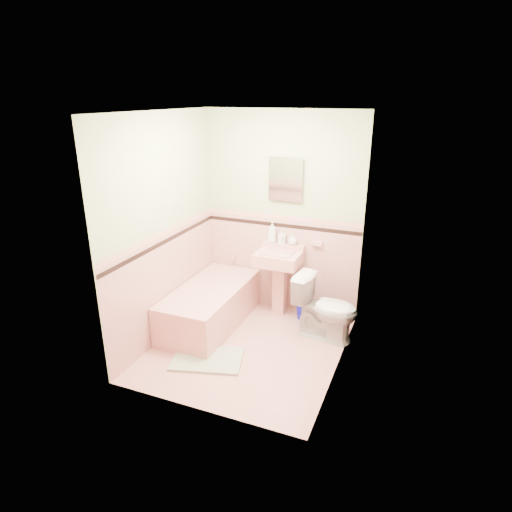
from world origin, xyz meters
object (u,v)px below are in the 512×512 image
at_px(bathtub, 210,307).
at_px(shoe, 201,349).
at_px(soap_bottle_mid, 282,236).
at_px(sink, 278,284).
at_px(medicine_cabinet, 286,179).
at_px(soap_bottle_right, 293,239).
at_px(toilet, 326,308).
at_px(bucket, 305,310).
at_px(soap_bottle_left, 272,232).

xyz_separation_m(bathtub, shoe, (0.22, -0.64, -0.16)).
bearing_deg(soap_bottle_mid, bathtub, -132.96).
relative_size(sink, medicine_cabinet, 1.86).
height_order(medicine_cabinet, soap_bottle_right, medicine_cabinet).
relative_size(toilet, bucket, 3.20).
relative_size(toilet, shoe, 4.75).
xyz_separation_m(soap_bottle_right, shoe, (-0.58, -1.35, -0.91)).
height_order(toilet, bucket, toilet).
bearing_deg(soap_bottle_right, sink, -123.24).
bearing_deg(sink, soap_bottle_right, 56.76).
xyz_separation_m(soap_bottle_mid, toilet, (0.70, -0.49, -0.62)).
distance_m(medicine_cabinet, soap_bottle_mid, 0.71).
height_order(bathtub, sink, sink).
bearing_deg(soap_bottle_left, soap_bottle_mid, 0.00).
xyz_separation_m(sink, toilet, (0.69, -0.31, -0.05)).
distance_m(medicine_cabinet, soap_bottle_right, 0.74).
height_order(medicine_cabinet, toilet, medicine_cabinet).
relative_size(soap_bottle_mid, toilet, 0.25).
distance_m(sink, bucket, 0.47).
relative_size(sink, shoe, 5.42).
relative_size(sink, soap_bottle_right, 6.05).
bearing_deg(medicine_cabinet, soap_bottle_left, -168.77).
bearing_deg(shoe, toilet, 18.74).
xyz_separation_m(soap_bottle_right, bucket, (0.23, -0.15, -0.85)).
distance_m(medicine_cabinet, toilet, 1.58).
relative_size(soap_bottle_left, bucket, 1.18).
distance_m(bathtub, soap_bottle_mid, 1.24).
distance_m(bathtub, bucket, 1.18).
bearing_deg(bathtub, shoe, -71.07).
height_order(soap_bottle_right, toilet, soap_bottle_right).
bearing_deg(soap_bottle_right, soap_bottle_left, 180.00).
relative_size(soap_bottle_left, soap_bottle_mid, 1.48).
bearing_deg(toilet, shoe, 134.06).
distance_m(sink, soap_bottle_right, 0.59).
height_order(sink, soap_bottle_mid, soap_bottle_mid).
bearing_deg(toilet, soap_bottle_mid, 62.23).
relative_size(medicine_cabinet, toilet, 0.61).
bearing_deg(toilet, sink, 72.74).
bearing_deg(soap_bottle_right, shoe, -113.07).
bearing_deg(bucket, soap_bottle_right, 147.84).
relative_size(soap_bottle_right, shoe, 0.89).
relative_size(soap_bottle_left, shoe, 1.76).
xyz_separation_m(soap_bottle_right, toilet, (0.57, -0.49, -0.60)).
height_order(sink, shoe, sink).
relative_size(sink, toilet, 1.14).
relative_size(soap_bottle_mid, shoe, 1.19).
relative_size(soap_bottle_right, toilet, 0.19).
distance_m(bathtub, soap_bottle_left, 1.20).
bearing_deg(soap_bottle_left, medicine_cabinet, 11.23).
bearing_deg(soap_bottle_mid, soap_bottle_right, 0.00).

